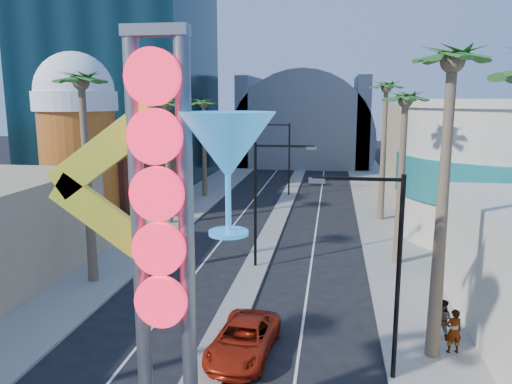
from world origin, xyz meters
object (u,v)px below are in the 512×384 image
object	(u,v)px
neon_sign	(190,221)
pedestrian_b	(442,319)
red_pickup	(243,339)
pedestrian_a	(454,331)

from	to	relation	value
neon_sign	pedestrian_b	bearing A→B (deg)	44.35
pedestrian_b	red_pickup	bearing A→B (deg)	49.33
red_pickup	pedestrian_b	size ratio (longest dim) A/B	2.87
pedestrian_a	pedestrian_b	distance (m)	1.33
pedestrian_b	neon_sign	bearing A→B (deg)	76.67
neon_sign	pedestrian_b	distance (m)	13.91
neon_sign	pedestrian_b	size ratio (longest dim) A/B	7.04
pedestrian_a	pedestrian_b	world-z (taller)	pedestrian_a
red_pickup	neon_sign	bearing A→B (deg)	-88.55
red_pickup	pedestrian_b	distance (m)	8.89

